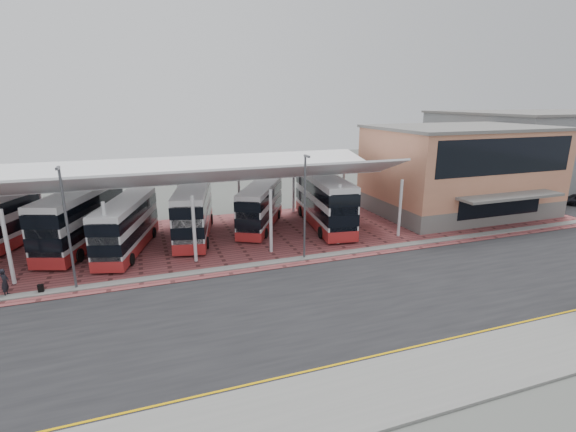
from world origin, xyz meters
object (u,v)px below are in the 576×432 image
bus_1 (82,219)px  bus_4 (261,207)px  pedestrian (5,282)px  terminal (460,169)px  bus_2 (127,226)px  bus_5 (324,201)px  bus_3 (194,212)px

bus_1 → bus_4: (15.41, 0.08, -0.32)m
pedestrian → terminal: bearing=-76.2°
bus_2 → bus_5: (17.78, 1.08, 0.34)m
bus_4 → bus_5: (5.89, -1.49, 0.37)m
terminal → pedestrian: (-40.97, -7.30, -3.70)m
terminal → bus_5: size_ratio=1.52×
bus_2 → bus_4: (11.89, 2.57, -0.03)m
bus_2 → bus_3: bearing=36.2°
bus_1 → bus_4: 15.42m
terminal → bus_2: bearing=-177.9°
bus_1 → bus_3: size_ratio=1.04×
bus_2 → bus_4: bus_2 is taller
bus_3 → bus_5: (12.21, -0.94, 0.15)m
terminal → bus_1: size_ratio=1.56×
bus_4 → bus_5: bearing=14.5°
terminal → pedestrian: bearing=-169.9°
terminal → bus_4: size_ratio=1.86×
terminal → bus_5: terminal is taller
bus_1 → bus_5: 21.36m
bus_4 → pedestrian: 20.94m
bus_1 → bus_5: bearing=15.6°
bus_1 → bus_3: bus_1 is taller
bus_1 → bus_5: size_ratio=0.98×
bus_5 → terminal: bearing=8.3°
bus_3 → pedestrian: size_ratio=6.34×
bus_5 → bus_3: bearing=-176.8°
bus_3 → bus_4: 6.34m
terminal → bus_5: 16.17m
bus_2 → bus_4: size_ratio=1.05×
bus_1 → bus_2: bus_1 is taller
bus_1 → pedestrian: (-3.64, -8.52, -1.47)m
bus_3 → pedestrian: (-12.74, -8.05, -1.37)m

